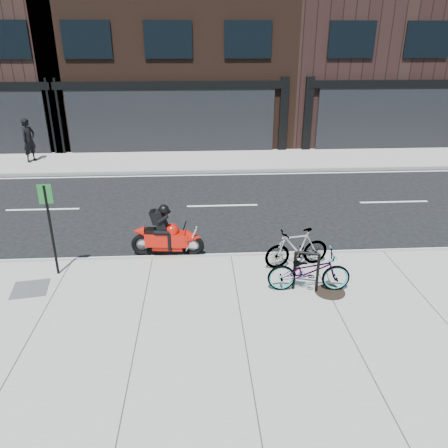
{
  "coord_description": "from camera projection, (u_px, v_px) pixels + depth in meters",
  "views": [
    {
      "loc": [
        -0.78,
        -11.9,
        5.26
      ],
      "look_at": [
        -0.16,
        -1.7,
        0.9
      ],
      "focal_mm": 35.0,
      "sensor_mm": 36.0,
      "label": 1
    }
  ],
  "objects": [
    {
      "name": "sign_post",
      "position": [
        50.0,
        222.0,
        9.82
      ],
      "size": [
        0.3,
        0.06,
        2.21
      ],
      "rotation": [
        0.0,
        0.0,
        0.13
      ],
      "color": "black",
      "rests_on": "sidewalk_near"
    },
    {
      "name": "bike_rack",
      "position": [
        306.0,
        268.0,
        9.43
      ],
      "size": [
        0.54,
        0.21,
        0.94
      ],
      "rotation": [
        0.0,
        0.0,
        -0.29
      ],
      "color": "black",
      "rests_on": "sidewalk_near"
    },
    {
      "name": "motorcycle",
      "position": [
        170.0,
        235.0,
        11.25
      ],
      "size": [
        1.92,
        0.58,
        1.43
      ],
      "rotation": [
        0.0,
        0.0,
        -0.1
      ],
      "color": "black",
      "rests_on": "ground"
    },
    {
      "name": "sidewalk_far",
      "position": [
        215.0,
        160.0,
        20.13
      ],
      "size": [
        60.0,
        3.5,
        0.13
      ],
      "primitive_type": "cube",
      "color": "gray",
      "rests_on": "ground"
    },
    {
      "name": "pedestrian",
      "position": [
        29.0,
        140.0,
        19.37
      ],
      "size": [
        0.71,
        0.83,
        1.92
      ],
      "primitive_type": "imported",
      "rotation": [
        0.0,
        0.0,
        1.15
      ],
      "color": "black",
      "rests_on": "sidewalk_far"
    },
    {
      "name": "sidewalk_near",
      "position": [
        243.0,
        330.0,
        8.42
      ],
      "size": [
        60.0,
        6.0,
        0.13
      ],
      "primitive_type": "cube",
      "color": "gray",
      "rests_on": "ground"
    },
    {
      "name": "ground",
      "position": [
        226.0,
        229.0,
        13.04
      ],
      "size": [
        120.0,
        120.0,
        0.0
      ],
      "primitive_type": "plane",
      "color": "black",
      "rests_on": "ground"
    },
    {
      "name": "utility_grate",
      "position": [
        30.0,
        289.0,
        9.68
      ],
      "size": [
        0.86,
        0.86,
        0.02
      ],
      "primitive_type": "cube",
      "rotation": [
        0.0,
        0.0,
        0.16
      ],
      "color": "#444446",
      "rests_on": "sidewalk_near"
    },
    {
      "name": "building_mideast",
      "position": [
        387.0,
        19.0,
        24.45
      ],
      "size": [
        12.0,
        10.0,
        12.5
      ],
      "primitive_type": "cube",
      "color": "black",
      "rests_on": "ground"
    },
    {
      "name": "bicycle_rear",
      "position": [
        297.0,
        248.0,
        10.49
      ],
      "size": [
        1.67,
        0.76,
        0.97
      ],
      "primitive_type": "imported",
      "rotation": [
        0.0,
        0.0,
        4.91
      ],
      "color": "gray",
      "rests_on": "sidewalk_near"
    },
    {
      "name": "bicycle_front",
      "position": [
        309.0,
        271.0,
        9.48
      ],
      "size": [
        1.83,
        0.73,
        0.95
      ],
      "primitive_type": "imported",
      "rotation": [
        0.0,
        0.0,
        1.51
      ],
      "color": "gray",
      "rests_on": "sidewalk_near"
    },
    {
      "name": "manhole_cover",
      "position": [
        330.0,
        292.0,
        9.56
      ],
      "size": [
        0.8,
        0.8,
        0.02
      ],
      "primitive_type": "cylinder",
      "rotation": [
        0.0,
        0.0,
        -0.25
      ],
      "color": "black",
      "rests_on": "sidewalk_near"
    }
  ]
}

